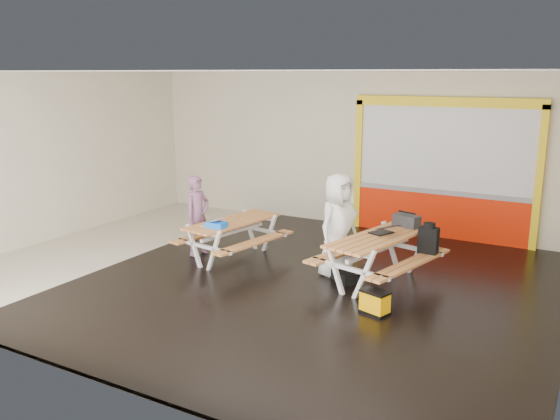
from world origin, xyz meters
The scene contains 14 objects.
room centered at (0.00, 0.00, 1.75)m, with size 10.02×8.02×3.52m.
deck centered at (1.25, 0.00, 0.03)m, with size 7.50×7.98×0.05m, color black.
kiosk centered at (2.20, 3.93, 1.44)m, with size 3.88×0.16×3.00m.
picnic_table_left centered at (-0.78, 0.49, 0.61)m, with size 1.66×2.18×0.79m.
picnic_table_right centered at (2.05, 0.59, 0.66)m, with size 1.92×2.44×0.87m.
person_left centered at (-1.50, 0.37, 0.83)m, with size 0.56×0.37×1.53m, color #7F5272.
person_right centered at (1.28, 0.67, 0.91)m, with size 0.90×0.59×1.84m, color white.
laptop_left centered at (-0.88, 0.01, 0.84)m, with size 0.38×0.35×0.16m.
laptop_right centered at (2.07, 0.75, 0.92)m, with size 0.52×0.50×0.18m.
blue_pouch centered at (-0.75, -0.07, 0.84)m, with size 0.34×0.24×0.10m, color blue.
toolbox centered at (2.25, 1.41, 0.97)m, with size 0.50×0.35×0.26m.
backpack centered at (2.73, 1.10, 0.78)m, with size 0.32×0.21×0.53m.
dark_case centered at (1.56, 0.42, 0.14)m, with size 0.48×0.36×0.18m, color black.
fluke_bag centered at (2.47, -0.66, 0.22)m, with size 0.47×0.37×0.35m.
Camera 1 is at (5.19, -8.29, 3.47)m, focal length 37.61 mm.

